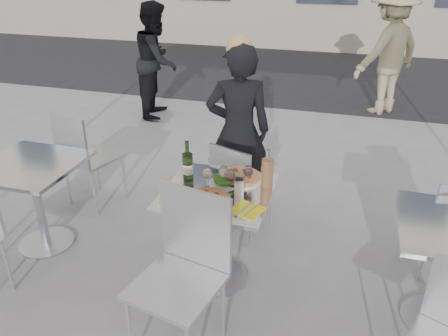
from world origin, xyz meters
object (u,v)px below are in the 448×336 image
(salad_plate, at_px, (224,180))
(napkin_right, at_px, (247,210))
(chair_near, at_px, (185,262))
(pizza_far, at_px, (240,177))
(main_table, at_px, (218,217))
(wine_bottle, at_px, (188,165))
(pedestrian_a, at_px, (157,60))
(sugar_shaker, at_px, (239,186))
(wineglass_red_b, at_px, (248,172))
(side_table_left, at_px, (35,187))
(side_chair_lfar, at_px, (83,152))
(wineglass_white_a, at_px, (207,174))
(wineglass_white_b, at_px, (224,172))
(wineglass_red_a, at_px, (230,176))
(pizza_near, at_px, (206,200))
(napkin_left, at_px, (175,198))
(chair_far, at_px, (237,184))
(carafe, at_px, (267,173))
(pedestrian_b, at_px, (388,51))
(woman_diner, at_px, (238,132))

(salad_plate, xyz_separation_m, napkin_right, (0.23, -0.28, -0.03))
(chair_near, height_order, pizza_far, chair_near)
(main_table, height_order, wine_bottle, wine_bottle)
(pedestrian_a, distance_m, sugar_shaker, 3.86)
(chair_near, distance_m, wineglass_red_b, 0.79)
(side_table_left, bearing_deg, side_chair_lfar, 88.19)
(pizza_far, relative_size, wineglass_white_a, 2.05)
(sugar_shaker, bearing_deg, main_table, -177.49)
(wine_bottle, height_order, wineglass_white_b, wine_bottle)
(wineglass_white_b, distance_m, napkin_right, 0.36)
(side_table_left, bearing_deg, main_table, 0.00)
(side_table_left, relative_size, wineglass_red_a, 4.76)
(chair_near, xyz_separation_m, sugar_shaker, (0.16, 0.60, 0.20))
(main_table, bearing_deg, chair_near, -91.13)
(side_table_left, xyz_separation_m, wineglass_white_b, (1.52, 0.07, 0.32))
(pizza_near, bearing_deg, wineglass_white_b, 77.11)
(salad_plate, relative_size, sugar_shaker, 2.06)
(main_table, xyz_separation_m, wineglass_red_b, (0.18, 0.12, 0.32))
(salad_plate, height_order, wineglass_red_b, wineglass_red_b)
(wineglass_red_a, height_order, napkin_left, wineglass_red_a)
(wine_bottle, relative_size, wineglass_red_a, 1.87)
(wineglass_white_a, height_order, wineglass_white_b, same)
(wine_bottle, relative_size, napkin_right, 1.30)
(chair_far, height_order, pizza_near, chair_far)
(napkin_left, bearing_deg, chair_far, 61.80)
(salad_plate, bearing_deg, side_chair_lfar, 159.88)
(carafe, bearing_deg, wineglass_red_a, -158.28)
(side_chair_lfar, xyz_separation_m, wineglass_white_a, (1.40, -0.63, 0.30))
(side_chair_lfar, xyz_separation_m, carafe, (1.79, -0.53, 0.31))
(pedestrian_a, height_order, wine_bottle, pedestrian_a)
(chair_far, relative_size, pedestrian_a, 0.53)
(wineglass_red_b, xyz_separation_m, napkin_right, (0.07, -0.30, -0.11))
(pedestrian_b, bearing_deg, main_table, 25.59)
(pizza_near, height_order, carafe, carafe)
(pedestrian_a, height_order, wineglass_white_b, pedestrian_a)
(carafe, distance_m, sugar_shaker, 0.21)
(side_table_left, relative_size, chair_far, 0.88)
(side_table_left, relative_size, pedestrian_a, 0.47)
(pedestrian_b, relative_size, wineglass_red_a, 11.50)
(pedestrian_b, height_order, pizza_far, pedestrian_b)
(pizza_near, distance_m, wineglass_red_a, 0.23)
(pedestrian_a, height_order, napkin_left, pedestrian_a)
(pedestrian_a, relative_size, wineglass_red_a, 10.17)
(wineglass_white_b, height_order, wineglass_red_b, same)
(pizza_far, xyz_separation_m, napkin_right, (0.15, -0.39, -0.01))
(wine_bottle, height_order, carafe, wine_bottle)
(side_table_left, xyz_separation_m, wineglass_white_a, (1.42, 0.01, 0.32))
(woman_diner, bearing_deg, side_table_left, 17.94)
(chair_far, height_order, salad_plate, chair_far)
(side_chair_lfar, distance_m, napkin_left, 1.50)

